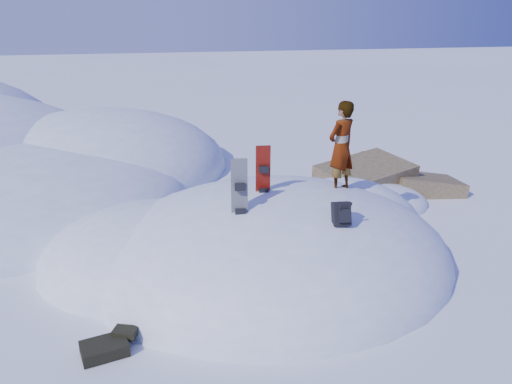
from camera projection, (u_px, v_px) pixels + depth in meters
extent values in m
plane|color=white|center=(273.00, 262.00, 9.73)|extent=(120.00, 120.00, 0.00)
ellipsoid|color=white|center=(273.00, 262.00, 9.73)|extent=(7.00, 6.00, 3.00)
ellipsoid|color=white|center=(156.00, 261.00, 9.75)|extent=(4.40, 4.00, 2.20)
ellipsoid|color=white|center=(342.00, 236.00, 10.88)|extent=(3.60, 3.20, 2.50)
ellipsoid|color=white|center=(100.00, 168.00, 15.74)|extent=(8.00, 8.00, 3.60)
ellipsoid|color=white|center=(9.00, 214.00, 12.07)|extent=(6.00, 5.00, 1.80)
cube|color=olive|center=(364.00, 187.00, 13.65)|extent=(2.82, 2.41, 1.62)
cube|color=olive|center=(423.00, 194.00, 13.73)|extent=(2.16, 1.80, 1.33)
cube|color=olive|center=(364.00, 176.00, 14.92)|extent=(2.08, 2.01, 1.10)
ellipsoid|color=white|center=(367.00, 205.00, 12.68)|extent=(3.20, 2.40, 1.00)
cube|color=#B71809|center=(263.00, 183.00, 9.14)|extent=(0.28, 0.14, 1.43)
cube|color=black|center=(264.00, 169.00, 8.99)|extent=(0.19, 0.13, 0.12)
cube|color=black|center=(264.00, 192.00, 9.13)|extent=(0.19, 0.13, 0.12)
cube|color=black|center=(240.00, 203.00, 8.39)|extent=(0.31, 0.24, 1.50)
cube|color=black|center=(240.00, 187.00, 8.23)|extent=(0.20, 0.15, 0.13)
cube|color=black|center=(240.00, 212.00, 8.38)|extent=(0.20, 0.15, 0.13)
cube|color=black|center=(341.00, 214.00, 8.20)|extent=(0.32, 0.35, 0.44)
cube|color=black|center=(344.00, 216.00, 8.08)|extent=(0.21, 0.18, 0.24)
cylinder|color=black|center=(339.00, 211.00, 8.04)|extent=(0.03, 0.16, 0.30)
cylinder|color=black|center=(349.00, 210.00, 8.08)|extent=(0.03, 0.16, 0.30)
cube|color=black|center=(104.00, 349.00, 7.04)|extent=(0.71, 0.56, 0.18)
cube|color=black|center=(125.00, 333.00, 7.27)|extent=(0.41, 0.36, 0.12)
imported|color=slate|center=(341.00, 147.00, 9.51)|extent=(0.77, 0.67, 1.77)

